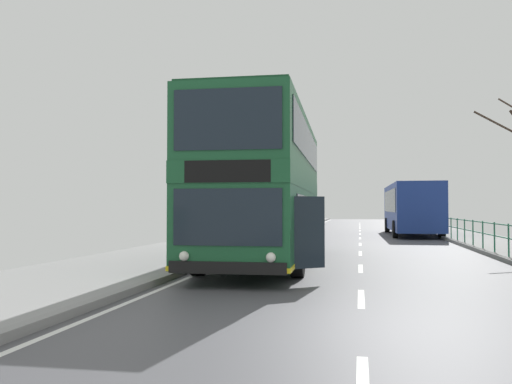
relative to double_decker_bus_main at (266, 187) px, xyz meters
name	(u,v)px	position (x,y,z in m)	size (l,w,h in m)	color
ground	(307,327)	(2.03, -8.23, -2.21)	(15.80, 140.00, 0.20)	#4A4A4F
double_decker_bus_main	(266,187)	(0.00, 0.00, 0.00)	(3.45, 10.70, 4.30)	#19512D
background_bus_far_lane	(411,208)	(5.78, 17.60, -0.60)	(2.79, 10.41, 3.01)	navy
pedestrian_railing_far_kerb	(483,230)	(7.19, 5.39, -1.44)	(0.05, 27.54, 1.01)	#236B4C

